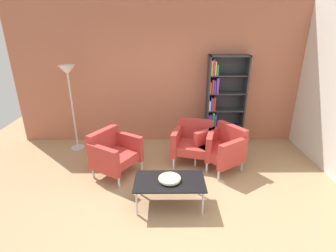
% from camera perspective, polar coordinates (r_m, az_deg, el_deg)
% --- Properties ---
extents(ground_plane, '(8.32, 8.32, 0.00)m').
position_cam_1_polar(ground_plane, '(3.85, -0.08, -18.04)').
color(ground_plane, tan).
extents(brick_back_panel, '(6.40, 0.12, 2.90)m').
position_cam_1_polar(brick_back_panel, '(5.52, -0.25, 11.11)').
color(brick_back_panel, '#B2664C').
rests_on(brick_back_panel, ground_plane).
extents(bookshelf_tall, '(0.80, 0.30, 1.90)m').
position_cam_1_polar(bookshelf_tall, '(5.56, 11.77, 5.21)').
color(bookshelf_tall, '#333338').
rests_on(bookshelf_tall, ground_plane).
extents(coffee_table_low, '(1.00, 0.56, 0.40)m').
position_cam_1_polar(coffee_table_low, '(3.73, 0.35, -12.43)').
color(coffee_table_low, black).
rests_on(coffee_table_low, ground_plane).
extents(decorative_bowl, '(0.32, 0.32, 0.05)m').
position_cam_1_polar(decorative_bowl, '(3.70, 0.35, -11.58)').
color(decorative_bowl, beige).
rests_on(decorative_bowl, coffee_table_low).
extents(armchair_near_window, '(0.86, 0.81, 0.78)m').
position_cam_1_polar(armchair_near_window, '(4.84, 5.71, -3.48)').
color(armchair_near_window, '#B73833').
rests_on(armchair_near_window, ground_plane).
extents(armchair_spare_guest, '(0.92, 0.94, 0.78)m').
position_cam_1_polar(armchair_spare_guest, '(4.52, -11.95, -5.76)').
color(armchair_spare_guest, '#B73833').
rests_on(armchair_spare_guest, ground_plane).
extents(armchair_corner_red, '(0.93, 0.94, 0.78)m').
position_cam_1_polar(armchair_corner_red, '(4.71, 11.90, -4.57)').
color(armchair_corner_red, '#B73833').
rests_on(armchair_corner_red, ground_plane).
extents(floor_lamp_torchiere, '(0.32, 0.32, 1.74)m').
position_cam_1_polar(floor_lamp_torchiere, '(5.38, -21.20, 9.38)').
color(floor_lamp_torchiere, silver).
rests_on(floor_lamp_torchiere, ground_plane).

